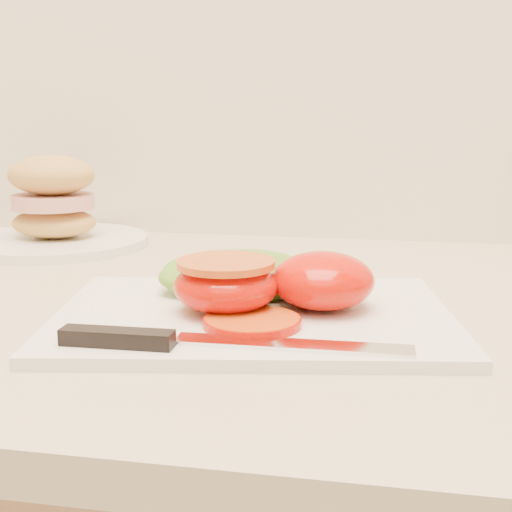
# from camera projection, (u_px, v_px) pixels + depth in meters

# --- Properties ---
(cutting_board) EXTENTS (0.36, 0.29, 0.01)m
(cutting_board) POSITION_uv_depth(u_px,v_px,m) (254.00, 316.00, 0.60)
(cutting_board) COLOR silver
(cutting_board) RESTS_ON counter
(tomato_half_dome) EXTENTS (0.09, 0.09, 0.05)m
(tomato_half_dome) POSITION_uv_depth(u_px,v_px,m) (323.00, 280.00, 0.60)
(tomato_half_dome) COLOR red
(tomato_half_dome) RESTS_ON cutting_board
(tomato_half_cut) EXTENTS (0.09, 0.09, 0.04)m
(tomato_half_cut) POSITION_uv_depth(u_px,v_px,m) (226.00, 284.00, 0.59)
(tomato_half_cut) COLOR red
(tomato_half_cut) RESTS_ON cutting_board
(tomato_slice_0) EXTENTS (0.07, 0.07, 0.01)m
(tomato_slice_0) POSITION_uv_depth(u_px,v_px,m) (252.00, 322.00, 0.56)
(tomato_slice_0) COLOR #CF6624
(tomato_slice_0) RESTS_ON cutting_board
(lettuce_leaf_0) EXTENTS (0.18, 0.15, 0.03)m
(lettuce_leaf_0) POSITION_uv_depth(u_px,v_px,m) (241.00, 275.00, 0.66)
(lettuce_leaf_0) COLOR #55A12A
(lettuce_leaf_0) RESTS_ON cutting_board
(lettuce_leaf_1) EXTENTS (0.14, 0.13, 0.02)m
(lettuce_leaf_1) POSITION_uv_depth(u_px,v_px,m) (285.00, 277.00, 0.67)
(lettuce_leaf_1) COLOR #55A12A
(lettuce_leaf_1) RESTS_ON cutting_board
(knife) EXTENTS (0.25, 0.04, 0.01)m
(knife) POSITION_uv_depth(u_px,v_px,m) (186.00, 341.00, 0.51)
(knife) COLOR silver
(knife) RESTS_ON cutting_board
(sandwich_plate) EXTENTS (0.24, 0.24, 0.12)m
(sandwich_plate) POSITION_uv_depth(u_px,v_px,m) (54.00, 214.00, 0.92)
(sandwich_plate) COLOR white
(sandwich_plate) RESTS_ON counter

